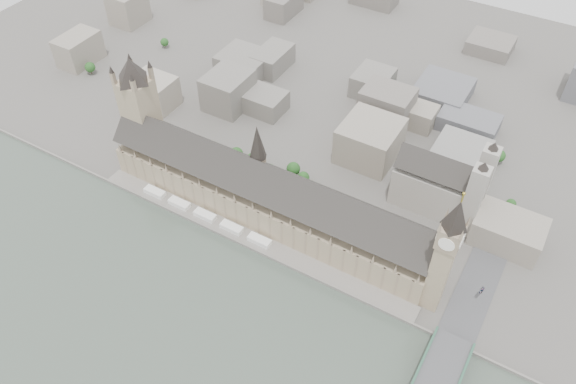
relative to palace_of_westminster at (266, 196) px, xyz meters
The scene contains 12 objects.
ground 30.06m from the palace_of_westminster, 90.00° to the right, with size 900.00×900.00×0.00m, color #595651.
embankment_wall 40.67m from the palace_of_westminster, 90.00° to the right, with size 600.00×1.50×3.00m, color slate.
river_terrace 34.80m from the palace_of_westminster, 90.00° to the right, with size 270.00×15.00×2.00m, color slate.
terrace_tents 51.60m from the palace_of_westminster, 146.28° to the right, with size 118.00×7.00×4.00m.
palace_of_westminster is the anchor object (origin of this frame).
elizabeth_tower 142.94m from the palace_of_westminster, ahead, with size 17.00×17.00×107.50m.
victoria_tower 126.41m from the palace_of_westminster, behind, with size 30.00×30.00×100.00m.
central_tower 37.14m from the palace_of_westminster, 147.79° to the left, with size 13.00×13.00×48.00m.
westminster_abbey 134.09m from the palace_of_westminster, 34.17° to the left, with size 68.00×36.00×64.00m.
city_skyline_inland 225.33m from the palace_of_westminster, 90.00° to the left, with size 720.00×360.00×38.00m, color gray, non-canonical shape.
park_trees 44.22m from the palace_of_westminster, 103.94° to the left, with size 110.00×30.00×15.00m, color #164016, non-canonical shape.
car_approach 166.57m from the palace_of_westminster, ahead, with size 2.18×5.37×1.56m, color gray.
Camera 1 is at (163.16, -226.63, 326.49)m, focal length 35.00 mm.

